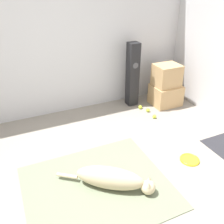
{
  "coord_description": "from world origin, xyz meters",
  "views": [
    {
      "loc": [
        -0.55,
        -1.87,
        2.16
      ],
      "look_at": [
        0.71,
        0.93,
        0.45
      ],
      "focal_mm": 40.0,
      "sensor_mm": 36.0,
      "label": 1
    }
  ],
  "objects_px": {
    "cardboard_box_upper": "(167,75)",
    "tennis_ball_by_boxes": "(140,107)",
    "dog": "(113,179)",
    "frisbee": "(190,160)",
    "tennis_ball_near_speaker": "(148,110)",
    "tennis_ball_loose_on_carpet": "(154,116)",
    "cardboard_box_lower": "(166,95)",
    "floor_speaker": "(133,75)"
  },
  "relations": [
    {
      "from": "frisbee",
      "to": "floor_speaker",
      "type": "relative_size",
      "value": 0.22
    },
    {
      "from": "dog",
      "to": "cardboard_box_lower",
      "type": "relative_size",
      "value": 1.88
    },
    {
      "from": "dog",
      "to": "tennis_ball_near_speaker",
      "type": "distance_m",
      "value": 1.92
    },
    {
      "from": "tennis_ball_near_speaker",
      "to": "cardboard_box_lower",
      "type": "bearing_deg",
      "value": 17.08
    },
    {
      "from": "frisbee",
      "to": "cardboard_box_lower",
      "type": "bearing_deg",
      "value": 66.76
    },
    {
      "from": "frisbee",
      "to": "tennis_ball_near_speaker",
      "type": "xyz_separation_m",
      "value": [
        0.19,
        1.37,
        0.02
      ]
    },
    {
      "from": "frisbee",
      "to": "tennis_ball_near_speaker",
      "type": "distance_m",
      "value": 1.38
    },
    {
      "from": "floor_speaker",
      "to": "tennis_ball_loose_on_carpet",
      "type": "distance_m",
      "value": 0.85
    },
    {
      "from": "dog",
      "to": "frisbee",
      "type": "bearing_deg",
      "value": 1.01
    },
    {
      "from": "tennis_ball_by_boxes",
      "to": "tennis_ball_loose_on_carpet",
      "type": "relative_size",
      "value": 1.0
    },
    {
      "from": "cardboard_box_lower",
      "to": "tennis_ball_near_speaker",
      "type": "distance_m",
      "value": 0.5
    },
    {
      "from": "dog",
      "to": "floor_speaker",
      "type": "height_order",
      "value": "floor_speaker"
    },
    {
      "from": "dog",
      "to": "tennis_ball_by_boxes",
      "type": "height_order",
      "value": "dog"
    },
    {
      "from": "cardboard_box_lower",
      "to": "tennis_ball_by_boxes",
      "type": "height_order",
      "value": "cardboard_box_lower"
    },
    {
      "from": "frisbee",
      "to": "tennis_ball_near_speaker",
      "type": "height_order",
      "value": "tennis_ball_near_speaker"
    },
    {
      "from": "floor_speaker",
      "to": "tennis_ball_by_boxes",
      "type": "relative_size",
      "value": 17.46
    },
    {
      "from": "cardboard_box_lower",
      "to": "tennis_ball_near_speaker",
      "type": "bearing_deg",
      "value": -162.92
    },
    {
      "from": "dog",
      "to": "tennis_ball_near_speaker",
      "type": "height_order",
      "value": "dog"
    },
    {
      "from": "cardboard_box_upper",
      "to": "tennis_ball_by_boxes",
      "type": "relative_size",
      "value": 6.65
    },
    {
      "from": "cardboard_box_lower",
      "to": "cardboard_box_upper",
      "type": "height_order",
      "value": "cardboard_box_upper"
    },
    {
      "from": "frisbee",
      "to": "tennis_ball_loose_on_carpet",
      "type": "xyz_separation_m",
      "value": [
        0.17,
        1.13,
        0.02
      ]
    },
    {
      "from": "dog",
      "to": "tennis_ball_by_boxes",
      "type": "bearing_deg",
      "value": 50.89
    },
    {
      "from": "cardboard_box_upper",
      "to": "tennis_ball_by_boxes",
      "type": "height_order",
      "value": "cardboard_box_upper"
    },
    {
      "from": "dog",
      "to": "frisbee",
      "type": "height_order",
      "value": "dog"
    },
    {
      "from": "tennis_ball_loose_on_carpet",
      "to": "tennis_ball_by_boxes",
      "type": "bearing_deg",
      "value": 97.01
    },
    {
      "from": "floor_speaker",
      "to": "tennis_ball_by_boxes",
      "type": "bearing_deg",
      "value": -78.14
    },
    {
      "from": "frisbee",
      "to": "tennis_ball_loose_on_carpet",
      "type": "distance_m",
      "value": 1.14
    },
    {
      "from": "cardboard_box_upper",
      "to": "dog",
      "type": "bearing_deg",
      "value": -138.91
    },
    {
      "from": "frisbee",
      "to": "tennis_ball_by_boxes",
      "type": "bearing_deg",
      "value": 85.26
    },
    {
      "from": "floor_speaker",
      "to": "tennis_ball_near_speaker",
      "type": "xyz_separation_m",
      "value": [
        0.12,
        -0.4,
        -0.54
      ]
    },
    {
      "from": "cardboard_box_upper",
      "to": "tennis_ball_by_boxes",
      "type": "distance_m",
      "value": 0.74
    },
    {
      "from": "floor_speaker",
      "to": "tennis_ball_loose_on_carpet",
      "type": "relative_size",
      "value": 17.46
    },
    {
      "from": "cardboard_box_upper",
      "to": "tennis_ball_by_boxes",
      "type": "bearing_deg",
      "value": 178.97
    },
    {
      "from": "cardboard_box_lower",
      "to": "frisbee",
      "type": "bearing_deg",
      "value": -113.24
    },
    {
      "from": "floor_speaker",
      "to": "tennis_ball_near_speaker",
      "type": "relative_size",
      "value": 17.46
    },
    {
      "from": "dog",
      "to": "tennis_ball_near_speaker",
      "type": "bearing_deg",
      "value": 46.38
    },
    {
      "from": "tennis_ball_near_speaker",
      "to": "tennis_ball_loose_on_carpet",
      "type": "distance_m",
      "value": 0.24
    },
    {
      "from": "cardboard_box_upper",
      "to": "tennis_ball_near_speaker",
      "type": "height_order",
      "value": "cardboard_box_upper"
    },
    {
      "from": "dog",
      "to": "floor_speaker",
      "type": "bearing_deg",
      "value": 56.09
    },
    {
      "from": "cardboard_box_lower",
      "to": "tennis_ball_loose_on_carpet",
      "type": "relative_size",
      "value": 7.74
    },
    {
      "from": "tennis_ball_by_boxes",
      "to": "tennis_ball_near_speaker",
      "type": "xyz_separation_m",
      "value": [
        0.07,
        -0.16,
        0.0
      ]
    },
    {
      "from": "dog",
      "to": "tennis_ball_near_speaker",
      "type": "relative_size",
      "value": 14.54
    }
  ]
}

